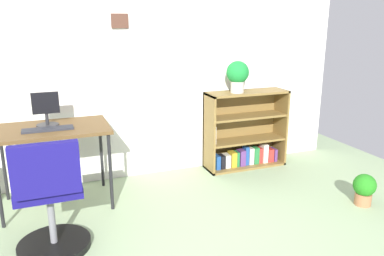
{
  "coord_description": "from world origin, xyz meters",
  "views": [
    {
      "loc": [
        -0.62,
        -1.73,
        1.6
      ],
      "look_at": [
        0.54,
        1.26,
        0.71
      ],
      "focal_mm": 35.85,
      "sensor_mm": 36.0,
      "label": 1
    }
  ],
  "objects": [
    {
      "name": "potted_plant_floor",
      "position": [
        1.97,
        0.67,
        0.16
      ],
      "size": [
        0.2,
        0.2,
        0.29
      ],
      "color": "#9E6642",
      "rests_on": "ground_plane"
    },
    {
      "name": "desk",
      "position": [
        -0.6,
        1.68,
        0.67
      ],
      "size": [
        0.96,
        0.62,
        0.73
      ],
      "color": "brown",
      "rests_on": "ground_plane"
    },
    {
      "name": "monitor",
      "position": [
        -0.63,
        1.75,
        0.87
      ],
      "size": [
        0.23,
        0.19,
        0.3
      ],
      "color": "#262628",
      "rests_on": "desk"
    },
    {
      "name": "potted_plant_on_shelf",
      "position": [
        1.31,
        1.9,
        1.06
      ],
      "size": [
        0.24,
        0.24,
        0.34
      ],
      "color": "#B7B2A8",
      "rests_on": "bookshelf_low"
    },
    {
      "name": "keyboard",
      "position": [
        -0.63,
        1.6,
        0.73
      ],
      "size": [
        0.41,
        0.12,
        0.02
      ],
      "primitive_type": "cube",
      "color": "#25272F",
      "rests_on": "desk"
    },
    {
      "name": "office_chair",
      "position": [
        -0.67,
        0.89,
        0.38
      ],
      "size": [
        0.52,
        0.55,
        0.88
      ],
      "color": "black",
      "rests_on": "ground_plane"
    },
    {
      "name": "bookshelf_low",
      "position": [
        1.44,
        1.95,
        0.37
      ],
      "size": [
        0.92,
        0.3,
        0.87
      ],
      "color": "brown",
      "rests_on": "ground_plane"
    },
    {
      "name": "wall_back",
      "position": [
        0.0,
        2.15,
        1.22
      ],
      "size": [
        5.2,
        0.12,
        2.44
      ],
      "color": "silver",
      "rests_on": "ground_plane"
    }
  ]
}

